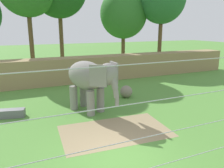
% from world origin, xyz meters
% --- Properties ---
extents(ground_plane, '(120.00, 120.00, 0.00)m').
position_xyz_m(ground_plane, '(0.00, 0.00, 0.00)').
color(ground_plane, '#518938').
extents(dirt_patch, '(5.16, 3.27, 0.01)m').
position_xyz_m(dirt_patch, '(0.85, 2.11, 0.00)').
color(dirt_patch, '#937F5B').
rests_on(dirt_patch, ground).
extents(embankment_wall, '(36.00, 1.80, 2.17)m').
position_xyz_m(embankment_wall, '(0.00, 12.38, 1.09)').
color(embankment_wall, '#997F56').
rests_on(embankment_wall, ground).
extents(elephant, '(2.59, 3.67, 2.94)m').
position_xyz_m(elephant, '(0.61, 4.97, 1.95)').
color(elephant, gray).
rests_on(elephant, ground).
extents(enrichment_ball, '(0.84, 0.84, 0.84)m').
position_xyz_m(enrichment_ball, '(3.68, 6.51, 0.42)').
color(enrichment_ball, gray).
rests_on(enrichment_ball, ground).
extents(cable_fence, '(9.47, 0.25, 4.16)m').
position_xyz_m(cable_fence, '(0.00, -2.82, 2.09)').
color(cable_fence, brown).
rests_on(cable_fence, ground).
extents(feed_trough, '(1.48, 0.80, 0.44)m').
position_xyz_m(feed_trough, '(-3.58, 5.87, 0.22)').
color(feed_trough, slate).
rests_on(feed_trough, ground).
extents(tree_far_left, '(5.39, 5.39, 9.05)m').
position_xyz_m(tree_far_left, '(8.90, 17.54, 6.20)').
color(tree_far_left, brown).
rests_on(tree_far_left, ground).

